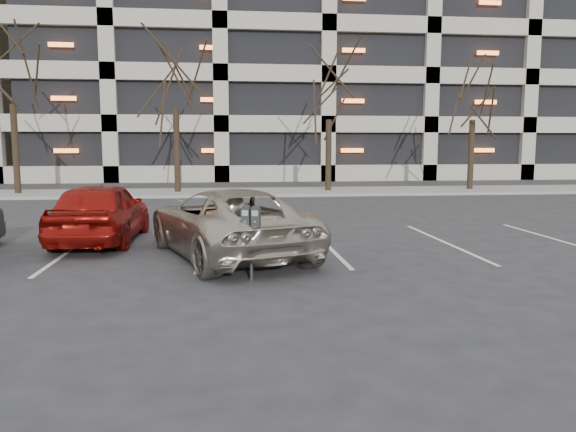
% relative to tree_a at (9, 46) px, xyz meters
% --- Properties ---
extents(ground, '(140.00, 140.00, 0.00)m').
position_rel_tree_a_xyz_m(ground, '(10.00, -16.00, -6.46)').
color(ground, '#28282B').
rests_on(ground, ground).
extents(sidewalk, '(80.00, 4.00, 0.12)m').
position_rel_tree_a_xyz_m(sidewalk, '(10.00, 0.00, -6.40)').
color(sidewalk, gray).
rests_on(sidewalk, ground).
extents(stall_lines, '(16.90, 5.20, 0.00)m').
position_rel_tree_a_xyz_m(stall_lines, '(8.60, -13.70, -6.45)').
color(stall_lines, silver).
rests_on(stall_lines, ground).
extents(parking_garage, '(52.00, 20.00, 19.00)m').
position_rel_tree_a_xyz_m(parking_garage, '(22.00, 17.84, 2.81)').
color(parking_garage, black).
rests_on(parking_garage, ground).
extents(tree_a, '(3.93, 3.93, 8.93)m').
position_rel_tree_a_xyz_m(tree_a, '(0.00, 0.00, 0.00)').
color(tree_a, black).
rests_on(tree_a, ground).
extents(tree_b, '(3.82, 3.82, 8.69)m').
position_rel_tree_a_xyz_m(tree_b, '(7.00, 0.00, -0.18)').
color(tree_b, black).
rests_on(tree_b, ground).
extents(tree_c, '(3.34, 3.34, 7.59)m').
position_rel_tree_a_xyz_m(tree_c, '(14.00, 0.00, -0.98)').
color(tree_c, black).
rests_on(tree_c, ground).
extents(tree_d, '(3.36, 3.36, 7.63)m').
position_rel_tree_a_xyz_m(tree_d, '(21.00, 0.00, -0.95)').
color(tree_d, black).
rests_on(tree_d, ground).
extents(parking_meter, '(0.34, 0.22, 1.25)m').
position_rel_tree_a_xyz_m(parking_meter, '(9.54, -16.87, -5.50)').
color(parking_meter, black).
rests_on(parking_meter, ground).
extents(suv_silver, '(3.79, 5.46, 1.39)m').
position_rel_tree_a_xyz_m(suv_silver, '(9.17, -14.69, -5.76)').
color(suv_silver, '#BCB1A0').
rests_on(suv_silver, ground).
extents(car_red, '(1.84, 4.26, 1.43)m').
position_rel_tree_a_xyz_m(car_red, '(6.26, -12.72, -5.74)').
color(car_red, maroon).
rests_on(car_red, ground).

